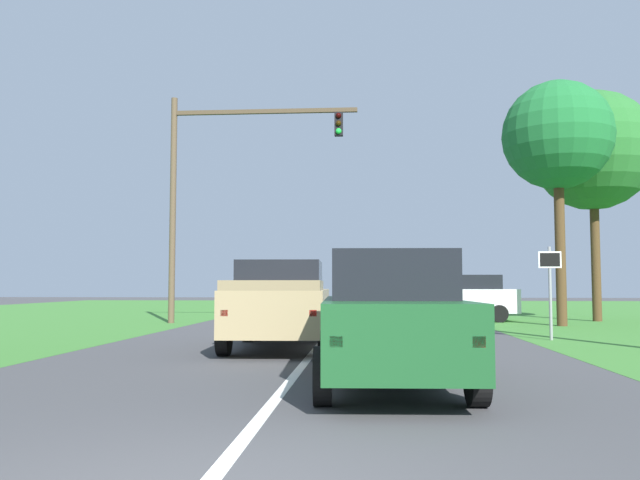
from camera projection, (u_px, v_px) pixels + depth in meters
The scene contains 8 objects.
ground_plane at pixel (318, 346), 15.71m from camera, with size 120.00×120.00×0.00m, color #424244.
red_suv_near at pixel (389, 316), 9.58m from camera, with size 2.25×5.06×1.93m.
pickup_truck_lead at pixel (281, 304), 15.12m from camera, with size 2.48×5.55×2.00m.
traffic_light at pixel (217, 175), 25.30m from camera, with size 7.26×0.40×8.74m.
keep_moving_sign at pixel (550, 280), 17.41m from camera, with size 0.60×0.09×2.48m.
oak_tree_right at pixel (593, 151), 26.78m from camera, with size 4.87×4.87×9.37m.
crossing_suv_far at pixel (461, 297), 26.57m from camera, with size 4.47×2.13×1.86m.
extra_tree_1 at pixel (557, 136), 23.72m from camera, with size 3.93×3.93×8.84m.
Camera 1 is at (1.18, -4.35, 1.46)m, focal length 36.86 mm.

